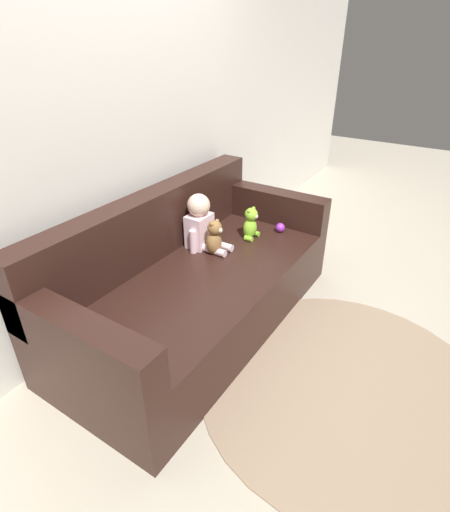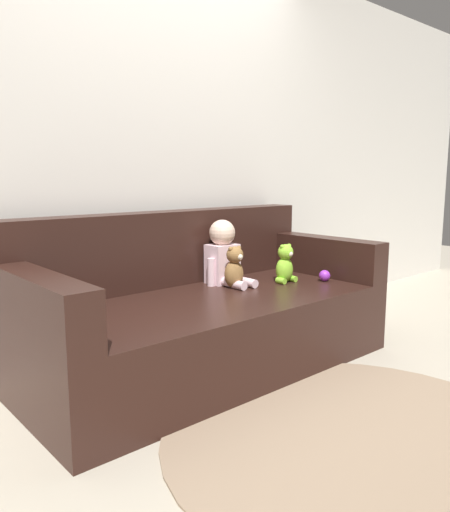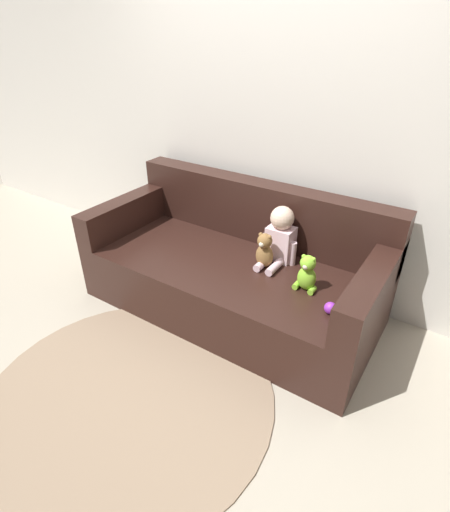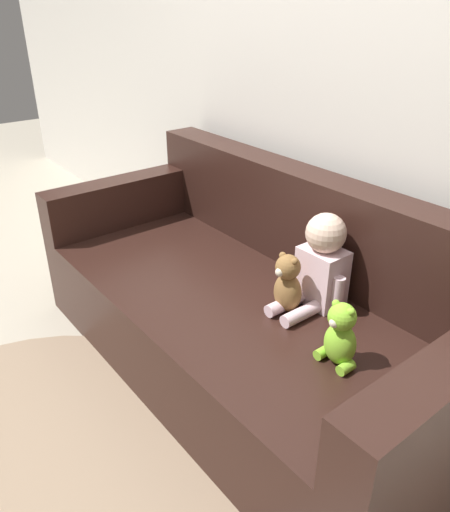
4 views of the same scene
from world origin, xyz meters
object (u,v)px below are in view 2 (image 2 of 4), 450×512
object	(u,v)px
plush_toy_side	(285,264)
toy_ball	(325,276)
teddy_bear_brown	(234,267)
person_baby	(224,255)
couch	(202,314)

from	to	relation	value
plush_toy_side	toy_ball	xyz separation A→B (m)	(0.22, -0.15, -0.08)
plush_toy_side	teddy_bear_brown	bearing A→B (deg)	165.25
teddy_bear_brown	toy_ball	size ratio (longest dim) A/B	3.55
person_baby	teddy_bear_brown	distance (m)	0.16
toy_ball	plush_toy_side	bearing A→B (deg)	146.19
couch	teddy_bear_brown	distance (m)	0.34
couch	plush_toy_side	world-z (taller)	couch
couch	toy_ball	distance (m)	0.86
person_baby	plush_toy_side	size ratio (longest dim) A/B	1.63
plush_toy_side	person_baby	bearing A→B (deg)	143.02
teddy_bear_brown	person_baby	bearing A→B (deg)	74.29
person_baby	teddy_bear_brown	xyz separation A→B (m)	(-0.04, -0.14, -0.05)
couch	plush_toy_side	size ratio (longest dim) A/B	8.59
couch	person_baby	xyz separation A→B (m)	(0.28, 0.13, 0.30)
couch	teddy_bear_brown	world-z (taller)	couch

